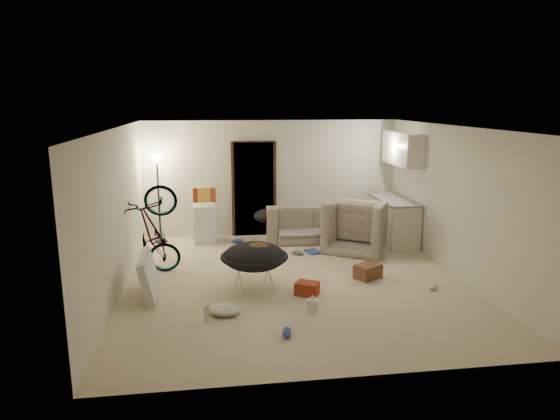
{
  "coord_description": "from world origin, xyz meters",
  "views": [
    {
      "loc": [
        -1.33,
        -7.69,
        2.9
      ],
      "look_at": [
        -0.16,
        0.6,
        1.07
      ],
      "focal_mm": 32.0,
      "sensor_mm": 36.0,
      "label": 1
    }
  ],
  "objects": [
    {
      "name": "kitchen_uppers",
      "position": [
        2.56,
        2.0,
        1.95
      ],
      "size": [
        0.38,
        1.4,
        0.65
      ],
      "primitive_type": "cube",
      "color": "beige",
      "rests_on": "wall_right"
    },
    {
      "name": "drink_case_b",
      "position": [
        0.08,
        -0.64,
        0.1
      ],
      "size": [
        0.42,
        0.38,
        0.2
      ],
      "primitive_type": "cube",
      "rotation": [
        0.0,
        0.0,
        -0.5
      ],
      "color": "maroon",
      "rests_on": "floor"
    },
    {
      "name": "clothes_lump_a",
      "position": [
        -0.67,
        1.28,
        0.09
      ],
      "size": [
        0.61,
        0.53,
        0.18
      ],
      "primitive_type": "ellipsoid",
      "rotation": [
        0.0,
        0.0,
        -0.08
      ],
      "color": "black",
      "rests_on": "floor"
    },
    {
      "name": "sofa",
      "position": [
        0.77,
        2.45,
        0.28
      ],
      "size": [
        1.96,
        0.86,
        0.56
      ],
      "primitive_type": "imported",
      "rotation": [
        0.0,
        0.0,
        3.08
      ],
      "color": "#3D463E",
      "rests_on": "floor"
    },
    {
      "name": "shoe_4",
      "position": [
        2.1,
        -0.67,
        0.05
      ],
      "size": [
        0.27,
        0.29,
        0.1
      ],
      "primitive_type": "ellipsoid",
      "rotation": [
        0.0,
        0.0,
        0.89
      ],
      "color": "white",
      "rests_on": "floor"
    },
    {
      "name": "book_asset",
      "position": [
        -1.47,
        -1.45,
        0.01
      ],
      "size": [
        0.27,
        0.24,
        0.02
      ],
      "primitive_type": "imported",
      "rotation": [
        0.0,
        0.0,
        1.22
      ],
      "color": "maroon",
      "rests_on": "floor"
    },
    {
      "name": "counter_top",
      "position": [
        2.43,
        2.0,
        0.9
      ],
      "size": [
        0.64,
        1.54,
        0.04
      ],
      "primitive_type": "cube",
      "color": "gray",
      "rests_on": "kitchen_counter"
    },
    {
      "name": "bicycle",
      "position": [
        -2.3,
        0.64,
        0.42
      ],
      "size": [
        1.59,
        0.7,
        0.92
      ],
      "primitive_type": "imported",
      "rotation": [
        0.0,
        -0.17,
        1.57
      ],
      "color": "black",
      "rests_on": "floor"
    },
    {
      "name": "hoodie",
      "position": [
        -0.64,
        -0.35,
        0.65
      ],
      "size": [
        0.58,
        0.53,
        0.22
      ],
      "primitive_type": "ellipsoid",
      "rotation": [
        0.0,
        0.0,
        0.33
      ],
      "color": "#4E321A",
      "rests_on": "saucer_chair"
    },
    {
      "name": "shoe_0",
      "position": [
        -0.81,
        2.32,
        0.05
      ],
      "size": [
        0.27,
        0.13,
        0.1
      ],
      "primitive_type": "ellipsoid",
      "rotation": [
        0.0,
        0.0,
        -0.08
      ],
      "color": "#3040AE",
      "rests_on": "floor"
    },
    {
      "name": "clothes_lump_b",
      "position": [
        1.0,
        1.52,
        0.07
      ],
      "size": [
        0.6,
        0.6,
        0.14
      ],
      "primitive_type": "ellipsoid",
      "rotation": [
        0.0,
        0.0,
        0.71
      ],
      "color": "black",
      "rests_on": "floor"
    },
    {
      "name": "ceiling",
      "position": [
        0.0,
        0.0,
        2.51
      ],
      "size": [
        5.5,
        6.0,
        0.02
      ],
      "primitive_type": "cube",
      "color": "white",
      "rests_on": "wall_back"
    },
    {
      "name": "wall_right",
      "position": [
        2.76,
        0.0,
        1.25
      ],
      "size": [
        0.02,
        6.0,
        2.5
      ],
      "primitive_type": "cube",
      "color": "silver",
      "rests_on": "floor"
    },
    {
      "name": "door_trim",
      "position": [
        -0.4,
        2.94,
        1.02
      ],
      "size": [
        0.97,
        0.04,
        2.1
      ],
      "primitive_type": "cube",
      "color": "#351D12",
      "rests_on": "floor"
    },
    {
      "name": "juicer",
      "position": [
        0.05,
        -1.21,
        0.09
      ],
      "size": [
        0.16,
        0.16,
        0.23
      ],
      "color": "#EFE2CF",
      "rests_on": "floor"
    },
    {
      "name": "snack_box_0",
      "position": [
        -1.65,
        2.55,
        1.0
      ],
      "size": [
        0.11,
        0.09,
        0.3
      ],
      "primitive_type": "cube",
      "rotation": [
        0.0,
        0.0,
        0.22
      ],
      "color": "maroon",
      "rests_on": "mini_fridge"
    },
    {
      "name": "drink_case_a",
      "position": [
        1.22,
        -0.08,
        0.12
      ],
      "size": [
        0.51,
        0.47,
        0.24
      ],
      "primitive_type": "cube",
      "rotation": [
        0.0,
        0.0,
        0.54
      ],
      "color": "brown",
      "rests_on": "floor"
    },
    {
      "name": "sofa_drape",
      "position": [
        -0.18,
        2.45,
        0.54
      ],
      "size": [
        0.63,
        0.54,
        0.28
      ],
      "primitive_type": "ellipsoid",
      "rotation": [
        0.0,
        0.0,
        0.16
      ],
      "color": "black",
      "rests_on": "sofa"
    },
    {
      "name": "shoe_2",
      "position": [
        -0.43,
        -1.96,
        0.05
      ],
      "size": [
        0.17,
        0.29,
        0.1
      ],
      "primitive_type": "ellipsoid",
      "rotation": [
        0.0,
        0.0,
        1.35
      ],
      "color": "#3040AE",
      "rests_on": "floor"
    },
    {
      "name": "book_blue",
      "position": [
        0.6,
        1.48,
        0.02
      ],
      "size": [
        0.31,
        0.37,
        0.03
      ],
      "primitive_type": "cube",
      "rotation": [
        0.0,
        0.0,
        0.26
      ],
      "color": "#3040AE",
      "rests_on": "floor"
    },
    {
      "name": "snack_box_1",
      "position": [
        -1.53,
        2.55,
        1.0
      ],
      "size": [
        0.11,
        0.09,
        0.3
      ],
      "primitive_type": "cube",
      "rotation": [
        0.0,
        0.0,
        -0.22
      ],
      "color": "orange",
      "rests_on": "mini_fridge"
    },
    {
      "name": "book_white",
      "position": [
        -0.63,
        1.19,
        0.01
      ],
      "size": [
        0.23,
        0.29,
        0.03
      ],
      "primitive_type": "cube",
      "rotation": [
        0.0,
        0.0,
        0.07
      ],
      "color": "silver",
      "rests_on": "floor"
    },
    {
      "name": "wall_back",
      "position": [
        0.0,
        3.01,
        1.25
      ],
      "size": [
        5.5,
        0.02,
        2.5
      ],
      "primitive_type": "cube",
      "color": "silver",
      "rests_on": "floor"
    },
    {
      "name": "clothes_lump_c",
      "position": [
        -1.19,
        -1.18,
        0.07
      ],
      "size": [
        0.56,
        0.53,
        0.14
      ],
      "primitive_type": "ellipsoid",
      "rotation": [
        0.0,
        0.0,
        -0.43
      ],
      "color": "silver",
      "rests_on": "floor"
    },
    {
      "name": "wall_front",
      "position": [
        0.0,
        -3.01,
        1.25
      ],
      "size": [
        5.5,
        0.02,
        2.5
      ],
      "primitive_type": "cube",
      "color": "silver",
      "rests_on": "floor"
    },
    {
      "name": "snack_box_2",
      "position": [
        -1.41,
        2.55,
        1.0
      ],
      "size": [
        0.11,
        0.08,
        0.3
      ],
      "primitive_type": "cube",
      "rotation": [
        0.0,
        0.0,
        0.1
      ],
      "color": "gold",
      "rests_on": "mini_fridge"
    },
    {
      "name": "newspaper",
      "position": [
        0.96,
        1.82,
        0.0
      ],
      "size": [
        0.57,
        0.66,
        0.01
      ],
      "primitive_type": "cube",
      "rotation": [
        0.0,
        0.0,
        0.32
      ],
      "color": "silver",
      "rests_on": "floor"
    },
    {
      "name": "doorway",
      "position": [
        -0.4,
        2.97,
        1.02
      ],
      "size": [
        0.85,
        0.1,
        2.04
      ],
      "primitive_type": "cube",
      "color": "black",
      "rests_on": "floor"
    },
    {
      "name": "saucer_chair",
      "position": [
        -0.69,
        -0.32,
        0.44
      ],
      "size": [
        1.06,
        1.06,
        0.75
      ],
      "color": "silver",
      "rests_on": "floor"
    },
    {
      "name": "armchair",
      "position": [
        1.61,
        1.63,
        0.37
      ],
      "size": [
        1.51,
        1.47,
        0.75
      ],
      "primitive_type": "imported",
      "rotation": [
        0.0,
        0.0,
        2.56
      ],
      "color": "#3D463E",
      "rests_on": "floor"
    },
    {
      "name": "snack_box_3",
      "position": [
        -1.29,
        2.55,
        1.0
      ],
      "size": [
        0.12,
        0.1,
        0.3
      ],
      "primitive_type": "cube",
      "rotation": [
        0.0,
        0.0,
        -0.34
      ],
      "color": "maroon",
      "rests_on": "mini_fridge"
    },
    {
      "name": "mini_fridge",
      "position": [
        -1.48,
        2.55,
        0.39
      ],
      "size": [
        0.49,
        0.49,
        0.79
      ],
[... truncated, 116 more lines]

